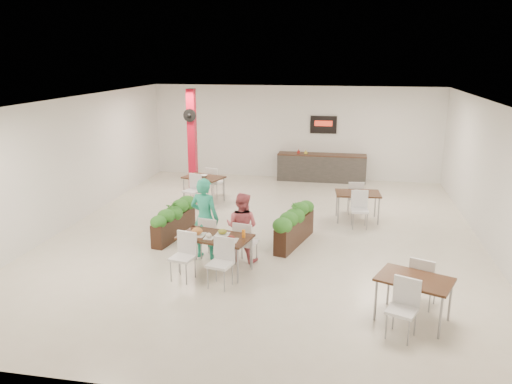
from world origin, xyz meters
TOP-DOWN VIEW (x-y plane):
  - ground at (0.00, 0.00)m, footprint 12.00×12.00m
  - room_shell at (0.00, 0.00)m, footprint 10.10×12.10m
  - red_column at (-3.00, 3.79)m, footprint 0.40×0.41m
  - service_counter at (1.00, 5.65)m, footprint 3.00×0.64m
  - main_table at (-0.66, -2.25)m, footprint 1.54×1.84m
  - diner_man at (-1.04, -1.60)m, footprint 0.71×0.55m
  - diner_woman at (-0.24, -1.60)m, footprint 0.82×0.70m
  - planter_left at (-2.11, -0.59)m, footprint 0.63×1.73m
  - planter_right at (0.74, -0.46)m, footprint 0.78×1.83m
  - side_table_a at (-2.27, 2.51)m, footprint 1.30×1.67m
  - side_table_b at (2.17, 1.53)m, footprint 1.20×1.65m
  - side_table_c at (3.00, -3.55)m, footprint 1.34×1.66m

SIDE VIEW (x-z plane):
  - ground at x=0.00m, z-range 0.00..0.00m
  - planter_left at x=-2.11m, z-range 0.04..0.95m
  - service_counter at x=1.00m, z-range -0.61..1.59m
  - planter_right at x=0.74m, z-range 0.00..0.98m
  - side_table_c at x=3.00m, z-range 0.16..1.08m
  - side_table_a at x=-2.27m, z-range 0.16..1.09m
  - side_table_b at x=2.17m, z-range 0.16..1.09m
  - main_table at x=-0.66m, z-range 0.17..1.10m
  - diner_woman at x=-0.24m, z-range 0.00..1.48m
  - diner_man at x=-1.04m, z-range 0.00..1.75m
  - red_column at x=-3.00m, z-range 0.04..3.24m
  - room_shell at x=0.00m, z-range 0.40..3.62m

